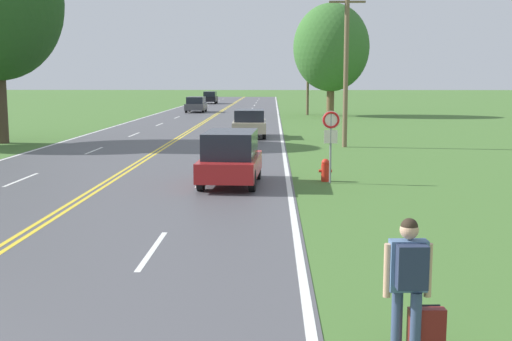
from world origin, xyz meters
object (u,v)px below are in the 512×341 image
hitchhiker_person (409,274)px  fire_hydrant (325,170)px  suitcase (426,332)px  car_red_van_nearest (231,157)px  car_black_suv_mid_far (210,97)px  tree_left_verge (331,48)px  car_champagne_suv_approaching (249,122)px  car_dark_grey_hatchback_mid_near (196,104)px  traffic_sign (331,129)px

hitchhiker_person → fire_hydrant: 13.88m
suitcase → car_red_van_nearest: (-3.28, 13.01, 0.61)m
suitcase → car_black_suv_mid_far: car_black_suv_mid_far is taller
fire_hydrant → car_red_van_nearest: car_red_van_nearest is taller
hitchhiker_person → car_black_suv_mid_far: hitchhiker_person is taller
car_red_van_nearest → car_black_suv_mid_far: bearing=-171.3°
hitchhiker_person → car_red_van_nearest: car_red_van_nearest is taller
hitchhiker_person → tree_left_verge: (3.73, 52.90, 5.24)m
fire_hydrant → tree_left_verge: tree_left_verge is taller
hitchhiker_person → car_champagne_suv_approaching: bearing=2.8°
car_red_van_nearest → car_dark_grey_hatchback_mid_near: car_red_van_nearest is taller
car_champagne_suv_approaching → fire_hydrant: bearing=9.7°
hitchhiker_person → car_dark_grey_hatchback_mid_near: 59.95m
tree_left_verge → car_black_suv_mid_far: bearing=115.6°
fire_hydrant → hitchhiker_person: bearing=-90.5°
tree_left_verge → traffic_sign: bearing=-95.0°
car_black_suv_mid_far → fire_hydrant: bearing=-171.3°
car_black_suv_mid_far → car_champagne_suv_approaching: bearing=-171.9°
car_dark_grey_hatchback_mid_near → traffic_sign: bearing=-167.6°
fire_hydrant → car_dark_grey_hatchback_mid_near: bearing=102.2°
suitcase → traffic_sign: (-0.01, 13.41, 1.50)m
car_dark_grey_hatchback_mid_near → hitchhiker_person: bearing=-170.6°
traffic_sign → car_red_van_nearest: traffic_sign is taller
fire_hydrant → traffic_sign: (0.13, -0.41, 1.42)m
suitcase → car_dark_grey_hatchback_mid_near: car_dark_grey_hatchback_mid_near is taller
traffic_sign → fire_hydrant: bearing=107.1°
suitcase → car_red_van_nearest: 13.44m
tree_left_verge → hitchhiker_person: bearing=-94.0°
car_dark_grey_hatchback_mid_near → car_champagne_suv_approaching: bearing=-166.9°
car_champagne_suv_approaching → car_dark_grey_hatchback_mid_near: (-6.61, 28.85, -0.05)m
traffic_sign → suitcase: bearing=-90.0°
suitcase → car_dark_grey_hatchback_mid_near: (-9.91, 59.12, 0.53)m
hitchhiker_person → car_champagne_suv_approaching: hitchhiker_person is taller
car_champagne_suv_approaching → traffic_sign: bearing=9.8°
car_red_van_nearest → car_dark_grey_hatchback_mid_near: bearing=-169.3°
fire_hydrant → car_dark_grey_hatchback_mid_near: 46.34m
fire_hydrant → car_red_van_nearest: bearing=-165.6°
fire_hydrant → car_champagne_suv_approaching: size_ratio=0.19×
tree_left_verge → car_dark_grey_hatchback_mid_near: bearing=154.9°
fire_hydrant → car_champagne_suv_approaching: 16.75m
tree_left_verge → car_red_van_nearest: size_ratio=2.56×
fire_hydrant → traffic_sign: traffic_sign is taller
traffic_sign → car_dark_grey_hatchback_mid_near: size_ratio=0.56×
car_dark_grey_hatchback_mid_near → suitcase: bearing=-170.3°
car_black_suv_mid_far → hitchhiker_person: bearing=-172.8°
car_champagne_suv_approaching → car_black_suv_mid_far: (-7.41, 52.23, 0.02)m
suitcase → car_champagne_suv_approaching: car_champagne_suv_approaching is taller
hitchhiker_person → car_dark_grey_hatchback_mid_near: bearing=6.3°
traffic_sign → car_dark_grey_hatchback_mid_near: 46.78m
car_black_suv_mid_far → traffic_sign: bearing=-171.2°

